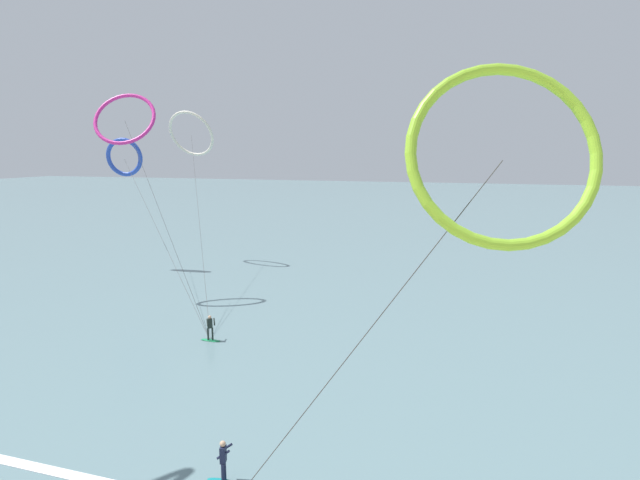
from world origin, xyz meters
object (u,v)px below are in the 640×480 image
object	(u,v)px
kite_cobalt	(124,157)
kite_magenta	(125,119)
kite_ivory	(191,134)
kite_lime	(503,155)
surfer_teal	(224,465)
surfer_emerald	(210,330)

from	to	relation	value
kite_cobalt	kite_magenta	world-z (taller)	kite_magenta
kite_ivory	kite_lime	world-z (taller)	kite_ivory
surfer_teal	kite_ivory	xyz separation A→B (m)	(-21.70, 34.72, 13.24)
kite_magenta	surfer_emerald	bearing A→B (deg)	-49.03
kite_magenta	kite_lime	bearing A→B (deg)	-54.66
kite_magenta	kite_ivory	bearing A→B (deg)	85.08
kite_cobalt	kite_lime	world-z (taller)	kite_lime
surfer_teal	kite_magenta	xyz separation A→B (m)	(-18.96, 20.25, 13.93)
kite_cobalt	kite_magenta	size ratio (longest dim) A/B	1.21
surfer_teal	kite_lime	size ratio (longest dim) A/B	0.12
kite_cobalt	kite_ivory	xyz separation A→B (m)	(4.51, 5.49, 2.46)
kite_ivory	surfer_teal	bearing A→B (deg)	124.05
surfer_emerald	kite_ivory	bearing A→B (deg)	-90.14
surfer_teal	surfer_emerald	bearing A→B (deg)	16.18
surfer_teal	surfer_emerald	size ratio (longest dim) A/B	1.00
kite_cobalt	kite_ivory	distance (m)	7.52
kite_cobalt	kite_lime	xyz separation A→B (m)	(35.19, -31.61, 0.51)
kite_ivory	kite_magenta	xyz separation A→B (m)	(2.74, -14.47, 0.69)
kite_lime	surfer_emerald	bearing A→B (deg)	121.47
kite_cobalt	surfer_teal	bearing A→B (deg)	123.50
surfer_teal	surfer_emerald	distance (m)	14.98
surfer_teal	kite_cobalt	world-z (taller)	kite_cobalt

